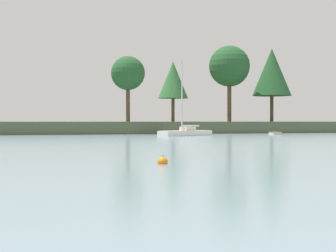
% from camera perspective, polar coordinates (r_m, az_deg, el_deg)
% --- Properties ---
extents(far_shore_bank, '(210.19, 56.90, 1.98)m').
position_cam_1_polar(far_shore_bank, '(108.42, -9.34, -0.03)').
color(far_shore_bank, '#4C563D').
rests_on(far_shore_bank, ground).
extents(sailboat_white, '(8.86, 6.00, 11.24)m').
position_cam_1_polar(sailboat_white, '(72.65, 1.97, -0.90)').
color(sailboat_white, white).
rests_on(sailboat_white, ground).
extents(dinghy_cream, '(2.23, 3.76, 0.64)m').
position_cam_1_polar(dinghy_cream, '(79.95, 11.84, -0.84)').
color(dinghy_cream, beige).
rests_on(dinghy_cream, ground).
extents(mooring_buoy_orange, '(0.51, 0.51, 0.56)m').
position_cam_1_polar(mooring_buoy_orange, '(25.09, -0.60, -4.02)').
color(mooring_buoy_orange, orange).
rests_on(mooring_buoy_orange, ground).
extents(shore_tree_left_mid, '(5.58, 5.58, 11.16)m').
position_cam_1_polar(shore_tree_left_mid, '(95.25, 0.56, 5.13)').
color(shore_tree_left_mid, brown).
rests_on(shore_tree_left_mid, far_shore_bank).
extents(shore_tree_left, '(5.57, 5.57, 10.75)m').
position_cam_1_polar(shore_tree_left, '(84.44, -4.48, 5.84)').
color(shore_tree_left, brown).
rests_on(shore_tree_left, far_shore_bank).
extents(shore_tree_far_right, '(7.31, 7.31, 13.83)m').
position_cam_1_polar(shore_tree_far_right, '(99.11, 11.47, 5.88)').
color(shore_tree_far_right, brown).
rests_on(shore_tree_far_right, far_shore_bank).
extents(shore_tree_inland_c, '(7.52, 7.52, 13.95)m').
position_cam_1_polar(shore_tree_inland_c, '(95.23, 6.84, 6.59)').
color(shore_tree_inland_c, brown).
rests_on(shore_tree_inland_c, far_shore_bank).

